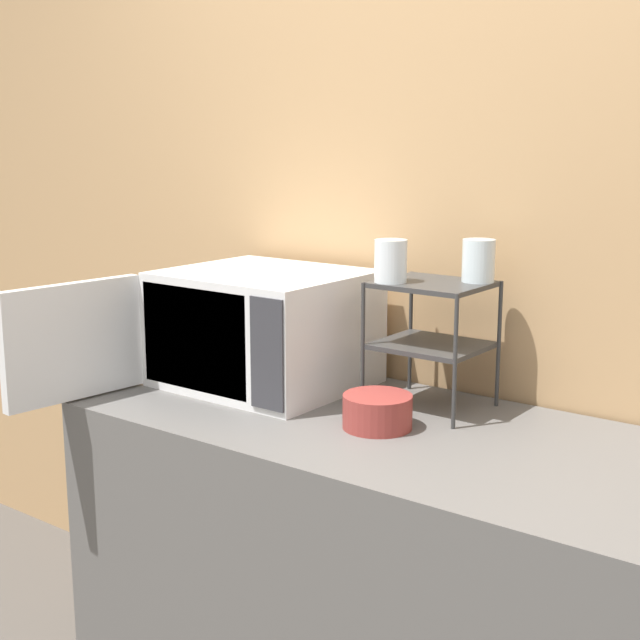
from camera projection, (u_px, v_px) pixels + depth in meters
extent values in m
cube|color=tan|center=(486.00, 236.00, 2.27)|extent=(8.00, 0.06, 2.60)
cube|color=#595654|center=(399.00, 604.00, 2.14)|extent=(1.59, 0.69, 0.89)
cube|color=silver|center=(265.00, 328.00, 2.39)|extent=(0.50, 0.44, 0.31)
cube|color=#B7B2A8|center=(194.00, 339.00, 2.26)|extent=(0.36, 0.01, 0.27)
cube|color=#333338|center=(267.00, 354.00, 2.10)|extent=(0.10, 0.01, 0.27)
cube|color=silver|center=(74.00, 341.00, 2.24)|extent=(0.07, 0.39, 0.30)
cylinder|color=#333333|center=(363.00, 347.00, 2.17)|extent=(0.01, 0.01, 0.32)
cylinder|color=#333333|center=(455.00, 362.00, 2.02)|extent=(0.01, 0.01, 0.32)
cylinder|color=#333333|center=(411.00, 331.00, 2.34)|extent=(0.01, 0.01, 0.32)
cylinder|color=#333333|center=(499.00, 344.00, 2.19)|extent=(0.01, 0.01, 0.32)
cube|color=#333333|center=(431.00, 345.00, 2.18)|extent=(0.25, 0.22, 0.01)
cube|color=#333333|center=(433.00, 284.00, 2.15)|extent=(0.25, 0.22, 0.01)
cylinder|color=silver|center=(391.00, 261.00, 2.13)|extent=(0.08, 0.08, 0.10)
cylinder|color=silver|center=(478.00, 261.00, 2.14)|extent=(0.08, 0.08, 0.10)
cylinder|color=maroon|center=(377.00, 426.00, 2.05)|extent=(0.09, 0.09, 0.01)
cylinder|color=maroon|center=(377.00, 411.00, 2.05)|extent=(0.16, 0.16, 0.08)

